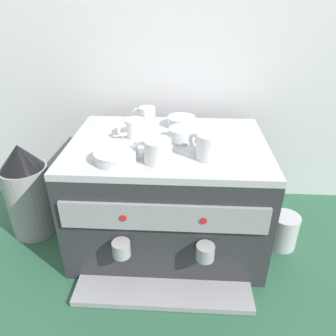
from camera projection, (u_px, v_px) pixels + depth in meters
ground_plane at (168, 235)px, 1.28m from camera, size 4.00×4.00×0.00m
tiled_backsplash_wall at (173, 70)px, 1.30m from camera, size 2.80×0.03×1.15m
espresso_machine at (168, 194)px, 1.18m from camera, size 0.67×0.59×0.41m
ceramic_cup_0 at (134, 128)px, 1.11m from camera, size 0.09×0.07×0.06m
ceramic_cup_1 at (208, 146)px, 0.96m from camera, size 0.10×0.10×0.08m
ceramic_cup_2 at (146, 115)px, 1.22m from camera, size 0.09×0.06×0.06m
ceramic_cup_3 at (156, 151)px, 0.94m from camera, size 0.12×0.08×0.07m
ceramic_bowl_0 at (182, 135)px, 1.08m from camera, size 0.09×0.09×0.04m
ceramic_bowl_1 at (218, 137)px, 1.08m from camera, size 0.12×0.12×0.03m
ceramic_bowl_2 at (115, 156)px, 0.96m from camera, size 0.13×0.13×0.03m
ceramic_bowl_3 at (181, 122)px, 1.20m from camera, size 0.10×0.10×0.04m
coffee_grinder at (28, 191)px, 1.23m from camera, size 0.17×0.17×0.38m
milk_pitcher at (283, 231)px, 1.20m from camera, size 0.10×0.10×0.14m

